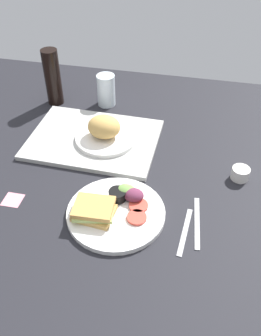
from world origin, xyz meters
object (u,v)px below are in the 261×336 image
at_px(knife, 197,222).
at_px(sticky_note, 13,200).
at_px(serving_tray, 94,139).
at_px(fork, 185,231).
at_px(bread_plate_near, 105,131).
at_px(soda_bottle, 53,77).
at_px(plate_with_salad, 114,209).
at_px(drinking_glass, 106,90).
at_px(espresso_cup, 240,174).

xyz_separation_m(knife, sticky_note, (-0.55, -0.03, -0.00)).
height_order(knife, sticky_note, knife).
distance_m(serving_tray, fork, 0.50).
bearing_deg(bread_plate_near, knife, -41.10).
distance_m(soda_bottle, fork, 0.83).
relative_size(bread_plate_near, sticky_note, 3.87).
height_order(plate_with_salad, drinking_glass, drinking_glass).
relative_size(bread_plate_near, drinking_glass, 1.70).
relative_size(bread_plate_near, fork, 1.27).
height_order(bread_plate_near, fork, bread_plate_near).
bearing_deg(espresso_cup, serving_tray, 169.96).
bearing_deg(serving_tray, fork, -43.57).
height_order(bread_plate_near, soda_bottle, soda_bottle).
xyz_separation_m(soda_bottle, sticky_note, (0.07, -0.56, -0.11)).
height_order(drinking_glass, soda_bottle, soda_bottle).
bearing_deg(serving_tray, knife, -37.84).
bearing_deg(bread_plate_near, drinking_glass, 104.09).
height_order(espresso_cup, knife, espresso_cup).
bearing_deg(fork, knife, -32.44).
distance_m(fork, sticky_note, 0.52).
distance_m(serving_tray, espresso_cup, 0.52).
bearing_deg(sticky_note, plate_with_salad, 2.22).
xyz_separation_m(bread_plate_near, drinking_glass, (-0.06, 0.25, 0.01)).
distance_m(bread_plate_near, soda_bottle, 0.36).
xyz_separation_m(plate_with_salad, fork, (0.21, -0.02, -0.01)).
distance_m(serving_tray, knife, 0.50).
bearing_deg(soda_bottle, sticky_note, -82.46).
bearing_deg(drinking_glass, sticky_note, -102.87).
distance_m(drinking_glass, fork, 0.71).
bearing_deg(plate_with_salad, drinking_glass, 107.05).
xyz_separation_m(drinking_glass, knife, (0.41, -0.56, -0.06)).
xyz_separation_m(espresso_cup, knife, (-0.12, -0.21, -0.02)).
height_order(plate_with_salad, knife, plate_with_salad).
distance_m(espresso_cup, fork, 0.29).
height_order(bread_plate_near, drinking_glass, drinking_glass).
bearing_deg(knife, fork, 138.19).
bearing_deg(sticky_note, fork, -1.34).
bearing_deg(knife, drinking_glass, 31.50).
distance_m(plate_with_salad, drinking_glass, 0.60).
relative_size(soda_bottle, knife, 1.18).
height_order(serving_tray, fork, serving_tray).
bearing_deg(knife, plate_with_salad, 88.89).
bearing_deg(plate_with_salad, espresso_cup, 33.10).
bearing_deg(fork, serving_tray, 50.86).
bearing_deg(sticky_note, espresso_cup, 20.06).
height_order(soda_bottle, espresso_cup, soda_bottle).
distance_m(plate_with_salad, espresso_cup, 0.42).
distance_m(fork, knife, 0.05).
distance_m(espresso_cup, knife, 0.25).
bearing_deg(espresso_cup, bread_plate_near, 169.08).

